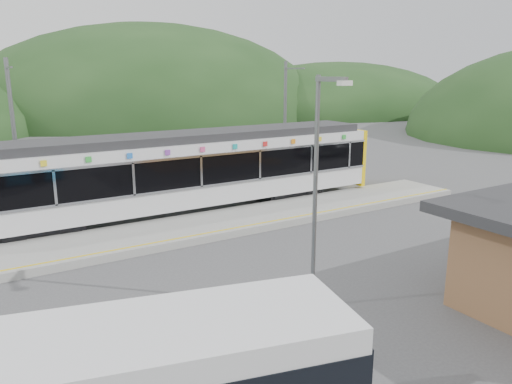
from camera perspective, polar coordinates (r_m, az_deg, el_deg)
ground at (r=18.63m, az=0.64°, el=-6.60°), size 120.00×120.00×0.00m
hills at (r=26.18m, az=5.91°, el=-0.70°), size 146.00×149.00×26.00m
platform at (r=21.30m, az=-4.12°, el=-3.60°), size 26.00×3.20×0.30m
yellow_line at (r=20.16m, az=-2.41°, el=-4.11°), size 26.00×0.10×0.01m
train at (r=22.91m, az=-8.97°, el=2.44°), size 20.44×3.01×3.74m
catenary_mast_west at (r=23.62m, az=-25.84°, el=5.48°), size 0.18×1.80×7.00m
catenary_mast_east at (r=28.63m, az=3.37°, el=7.99°), size 0.18×1.80×7.00m
lamp_post at (r=13.17m, az=7.18°, el=1.91°), size 0.36×1.11×6.36m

